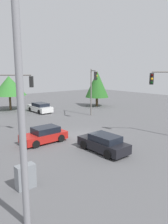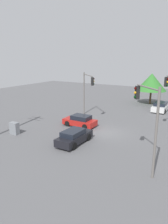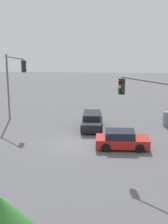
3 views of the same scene
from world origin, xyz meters
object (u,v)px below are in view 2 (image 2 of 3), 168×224
at_px(sedan_white, 161,107).
at_px(traffic_signal_aux, 148,113).
at_px(sedan_dark, 74,137).
at_px(traffic_signal_cross, 87,87).
at_px(electrical_cabinet, 14,128).
at_px(sedan_red, 80,121).

distance_m(sedan_white, traffic_signal_aux, 20.26).
distance_m(sedan_white, sedan_dark, 18.71).
relative_size(traffic_signal_cross, traffic_signal_aux, 0.95).
relative_size(traffic_signal_cross, electrical_cabinet, 4.59).
distance_m(sedan_white, traffic_signal_cross, 12.65).
relative_size(traffic_signal_aux, electrical_cabinet, 4.81).
bearing_deg(electrical_cabinet, sedan_white, -120.72).
relative_size(sedan_white, sedan_red, 1.18).
bearing_deg(sedan_white, sedan_dark, -103.46).
height_order(sedan_dark, sedan_red, sedan_dark).
bearing_deg(sedan_white, sedan_red, -117.31).
distance_m(sedan_dark, electrical_cabinet, 7.25).
bearing_deg(electrical_cabinet, traffic_signal_aux, 178.71).
height_order(sedan_white, sedan_dark, sedan_white).
bearing_deg(sedan_white, traffic_signal_cross, -133.07).
bearing_deg(traffic_signal_cross, electrical_cabinet, -62.68).
height_order(sedan_dark, electrical_cabinet, sedan_dark).
bearing_deg(traffic_signal_cross, traffic_signal_aux, 0.65).
xyz_separation_m(sedan_red, traffic_signal_aux, (-9.83, 6.52, 3.72)).
bearing_deg(sedan_dark, sedan_red, 115.97).
relative_size(sedan_white, traffic_signal_aux, 0.74).
bearing_deg(sedan_white, electrical_cabinet, -120.72).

